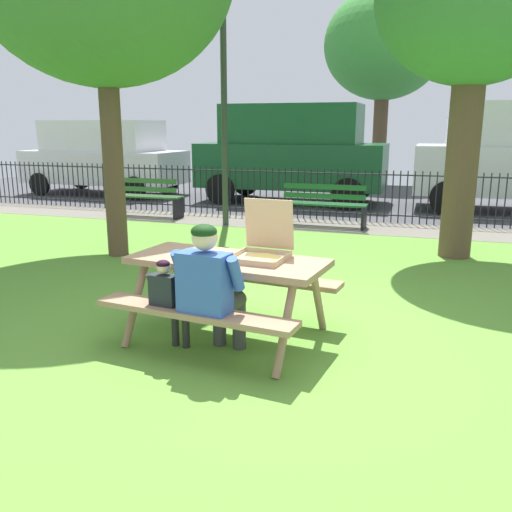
{
  "coord_description": "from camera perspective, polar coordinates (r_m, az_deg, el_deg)",
  "views": [
    {
      "loc": [
        1.39,
        -4.59,
        1.95
      ],
      "look_at": [
        -0.11,
        0.13,
        0.75
      ],
      "focal_mm": 38.0,
      "sensor_mm": 36.0,
      "label": 1
    }
  ],
  "objects": [
    {
      "name": "pizza_box_open",
      "position": [
        4.89,
        0.65,
        0.85
      ],
      "size": [
        0.51,
        0.55,
        0.52
      ],
      "color": "tan",
      "rests_on": "picnic_table_foreground"
    },
    {
      "name": "street_asphalt",
      "position": [
        15.12,
        12.31,
        5.86
      ],
      "size": [
        28.0,
        7.33,
        0.01
      ],
      "primitive_type": "cube",
      "color": "#424247"
    },
    {
      "name": "park_bench_center",
      "position": [
        10.7,
        7.29,
        5.27
      ],
      "size": [
        1.61,
        0.5,
        0.85
      ],
      "color": "#1E5629",
      "rests_on": "ground"
    },
    {
      "name": "picnic_table_foreground",
      "position": [
        4.98,
        -3.02,
        -2.16
      ],
      "size": [
        1.97,
        1.69,
        0.79
      ],
      "color": "#9F795C",
      "rests_on": "ground"
    },
    {
      "name": "far_tree_left",
      "position": [
        23.0,
        -15.01,
        20.16
      ],
      "size": [
        3.25,
        3.25,
        6.26
      ],
      "color": "brown",
      "rests_on": "ground"
    },
    {
      "name": "parked_car_far_left",
      "position": [
        16.34,
        -15.74,
        10.12
      ],
      "size": [
        4.67,
        2.11,
        2.08
      ],
      "color": "white",
      "rests_on": "ground"
    },
    {
      "name": "far_tree_midleft",
      "position": [
        19.64,
        13.36,
        20.77
      ],
      "size": [
        3.98,
        3.98,
        6.34
      ],
      "color": "brown",
      "rests_on": "ground"
    },
    {
      "name": "adult_at_table",
      "position": [
        4.49,
        -4.8,
        -3.16
      ],
      "size": [
        0.63,
        0.62,
        1.19
      ],
      "color": "#3E3E3E",
      "rests_on": "ground"
    },
    {
      "name": "parked_car_left",
      "position": [
        14.09,
        3.83,
        10.96
      ],
      "size": [
        4.7,
        2.08,
        2.46
      ],
      "color": "#18502B",
      "rests_on": "ground"
    },
    {
      "name": "park_bench_left",
      "position": [
        12.04,
        -11.52,
        6.02
      ],
      "size": [
        1.6,
        0.47,
        0.85
      ],
      "color": "#315B30",
      "rests_on": "ground"
    },
    {
      "name": "lamp_post_walkway",
      "position": [
        10.73,
        -3.41,
        17.65
      ],
      "size": [
        0.28,
        0.28,
        4.5
      ],
      "color": "#2D382D",
      "rests_on": "ground"
    },
    {
      "name": "ground",
      "position": [
        6.39,
        4.28,
        -4.28
      ],
      "size": [
        28.0,
        10.67,
        0.02
      ],
      "primitive_type": "cube",
      "color": "#5F9736"
    },
    {
      "name": "cobblestone_walkway",
      "position": [
        10.83,
        10.03,
        3.01
      ],
      "size": [
        28.0,
        1.4,
        0.01
      ],
      "primitive_type": "cube",
      "color": "slate"
    },
    {
      "name": "iron_fence_streetside",
      "position": [
        11.43,
        10.62,
        6.3
      ],
      "size": [
        21.45,
        0.03,
        1.06
      ],
      "color": "black",
      "rests_on": "ground"
    },
    {
      "name": "pizza_slice_on_table",
      "position": [
        4.89,
        -5.0,
        -0.31
      ],
      "size": [
        0.22,
        0.18,
        0.02
      ],
      "color": "#E6C256",
      "rests_on": "picnic_table_foreground"
    },
    {
      "name": "child_at_table",
      "position": [
        4.71,
        -9.15,
        -4.25
      ],
      "size": [
        0.35,
        0.35,
        0.86
      ],
      "color": "#292929",
      "rests_on": "ground"
    }
  ]
}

